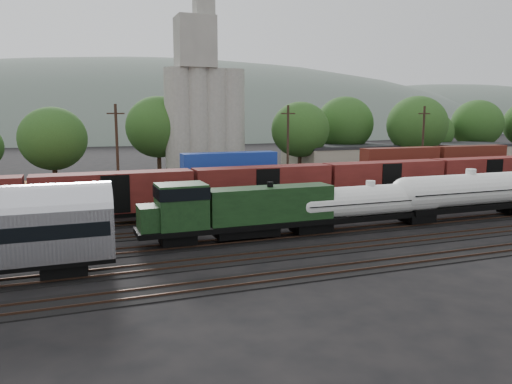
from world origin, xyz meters
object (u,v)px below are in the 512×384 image
object	(u,v)px
tank_car_a	(370,202)
grain_silo	(204,111)
orange_locomotive	(132,193)
green_locomotive	(235,210)

from	to	relation	value
tank_car_a	grain_silo	distance (m)	42.20
orange_locomotive	grain_silo	size ratio (longest dim) A/B	0.57
tank_car_a	green_locomotive	bearing A→B (deg)	180.00
tank_car_a	orange_locomotive	distance (m)	24.94
green_locomotive	orange_locomotive	xyz separation A→B (m)	(-6.60, 15.00, -0.40)
tank_car_a	orange_locomotive	size ratio (longest dim) A/B	1.00
green_locomotive	orange_locomotive	distance (m)	16.39
green_locomotive	orange_locomotive	size ratio (longest dim) A/B	1.12
tank_car_a	grain_silo	size ratio (longest dim) A/B	0.57
green_locomotive	tank_car_a	bearing A→B (deg)	0.00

